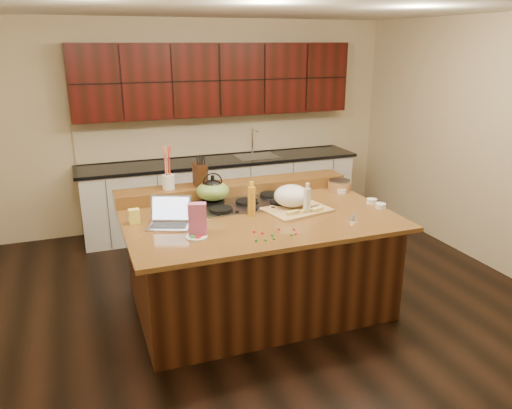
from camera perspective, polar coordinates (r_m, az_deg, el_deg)
name	(u,v)px	position (r m, az deg, el deg)	size (l,w,h in m)	color
room	(258,168)	(4.40, 0.23, 4.14)	(5.52, 5.02, 2.72)	black
island	(258,260)	(4.70, 0.21, -6.40)	(2.40, 1.60, 0.92)	black
back_ledge	(234,188)	(5.14, -2.53, 1.91)	(2.40, 0.30, 0.12)	#301F0A
cooktop	(247,203)	(4.79, -1.04, 0.14)	(0.92, 0.52, 0.05)	gray
back_counter	(220,155)	(6.64, -4.13, 5.64)	(3.70, 0.66, 2.40)	silver
kettle	(213,190)	(4.78, -4.96, 1.68)	(0.22, 0.22, 0.20)	black
green_bowl	(213,191)	(4.79, -4.96, 1.55)	(0.32, 0.32, 0.18)	olive
laptop	(170,218)	(4.31, -9.82, -1.51)	(0.43, 0.38, 0.24)	#B7B7BC
oil_bottle	(252,202)	(4.45, -0.51, 0.33)	(0.07, 0.07, 0.27)	gold
vinegar_bottle	(307,202)	(4.50, 5.86, 0.31)	(0.06, 0.06, 0.25)	silver
wooden_tray	(293,199)	(4.64, 4.24, 0.63)	(0.64, 0.52, 0.23)	tan
ramekin_a	(381,206)	(4.84, 14.06, -0.13)	(0.10, 0.10, 0.04)	white
ramekin_b	(372,201)	(4.96, 13.09, 0.38)	(0.10, 0.10, 0.04)	white
ramekin_c	(341,191)	(5.25, 9.74, 1.58)	(0.10, 0.10, 0.04)	white
strainer_bowl	(339,186)	(5.33, 9.52, 2.10)	(0.24, 0.24, 0.09)	#996B3F
kitchen_timer	(353,216)	(4.46, 11.03, -1.33)	(0.08, 0.08, 0.07)	silver
pink_bag	(197,220)	(4.02, -6.72, -1.73)	(0.15, 0.08, 0.27)	#C35C92
candy_plate	(197,237)	(4.03, -6.80, -3.67)	(0.18, 0.18, 0.01)	white
package_box	(134,216)	(4.42, -13.76, -1.31)	(0.09, 0.06, 0.13)	#F1E555
utensil_crock	(168,182)	(4.95, -9.97, 2.57)	(0.12, 0.12, 0.14)	white
knife_block	(200,175)	(5.00, -6.39, 3.41)	(0.11, 0.19, 0.23)	black
gumdrop_0	(294,229)	(4.16, 4.37, -2.85)	(0.02, 0.02, 0.02)	red
gumdrop_1	(274,239)	(3.96, 2.05, -3.91)	(0.02, 0.02, 0.02)	#198C26
gumdrop_2	(279,229)	(4.16, 2.67, -2.81)	(0.02, 0.02, 0.02)	red
gumdrop_3	(256,240)	(3.92, -0.01, -4.13)	(0.02, 0.02, 0.02)	#198C26
gumdrop_4	(254,232)	(4.10, -0.21, -3.11)	(0.02, 0.02, 0.02)	red
gumdrop_5	(265,240)	(3.93, 1.09, -4.07)	(0.02, 0.02, 0.02)	#198C26
gumdrop_6	(296,234)	(4.07, 4.59, -3.34)	(0.02, 0.02, 0.02)	red
gumdrop_7	(272,235)	(4.03, 1.86, -3.52)	(0.02, 0.02, 0.02)	#198C26
gumdrop_8	(262,233)	(4.07, 0.71, -3.27)	(0.02, 0.02, 0.02)	red
gumdrop_9	(292,235)	(4.04, 4.12, -3.46)	(0.02, 0.02, 0.02)	#198C26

